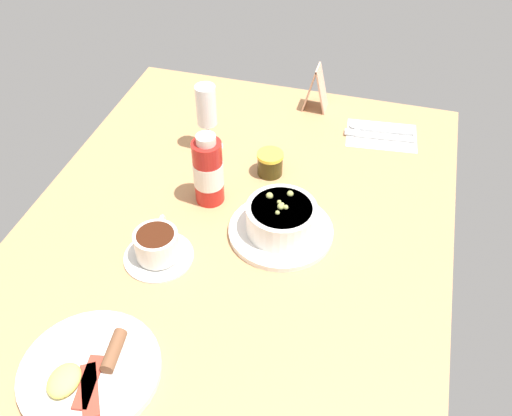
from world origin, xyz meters
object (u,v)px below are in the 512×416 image
jam_jar (270,163)px  cutlery_setting (379,134)px  coffee_cup (157,246)px  breakfast_plate (89,371)px  sauce_bottle_red (208,171)px  wine_glass (206,110)px  porridge_bowl (281,221)px  menu_card (316,88)px

jam_jar → cutlery_setting: bearing=-46.2°
coffee_cup → breakfast_plate: (-25.75, 0.69, -1.89)cm
coffee_cup → breakfast_plate: size_ratio=0.61×
cutlery_setting → sauce_bottle_red: bearing=135.7°
breakfast_plate → coffee_cup: bearing=-1.5°
wine_glass → jam_jar: wine_glass is taller
cutlery_setting → porridge_bowl: bearing=158.7°
wine_glass → cutlery_setting: bearing=-67.9°
porridge_bowl → sauce_bottle_red: 17.99cm
cutlery_setting → menu_card: (7.59, 17.14, 5.45)cm
cutlery_setting → sauce_bottle_red: (-32.12, 31.35, 7.08)cm
porridge_bowl → menu_card: menu_card is taller
wine_glass → menu_card: 30.93cm
coffee_cup → menu_card: bearing=-17.4°
coffee_cup → jam_jar: coffee_cup is taller
porridge_bowl → coffee_cup: size_ratio=1.53×
porridge_bowl → cutlery_setting: size_ratio=1.17×
wine_glass → coffee_cup: bearing=-176.3°
breakfast_plate → porridge_bowl: bearing=-29.1°
porridge_bowl → menu_card: bearing=3.0°
wine_glass → breakfast_plate: size_ratio=0.72×
coffee_cup → menu_card: 60.59cm
porridge_bowl → sauce_bottle_red: sauce_bottle_red is taller
porridge_bowl → wine_glass: wine_glass is taller
sauce_bottle_red → menu_card: bearing=-19.7°
jam_jar → menu_card: (28.20, -4.37, 3.02)cm
porridge_bowl → menu_card: (45.46, 2.36, 2.38)cm
cutlery_setting → jam_jar: jam_jar is taller
wine_glass → sauce_bottle_red: same height
jam_jar → sauce_bottle_red: sauce_bottle_red is taller
menu_card → coffee_cup: bearing=162.6°
porridge_bowl → breakfast_plate: bearing=150.9°
coffee_cup → wine_glass: wine_glass is taller
menu_card → porridge_bowl: bearing=-177.0°
cutlery_setting → wine_glass: 41.68cm
porridge_bowl → jam_jar: porridge_bowl is taller
jam_jar → breakfast_plate: 57.18cm
sauce_bottle_red → jam_jar: bearing=-40.5°
cutlery_setting → coffee_cup: 61.36cm
breakfast_plate → menu_card: bearing=-12.7°
wine_glass → jam_jar: bearing=-108.5°
coffee_cup → sauce_bottle_red: bearing=-12.2°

